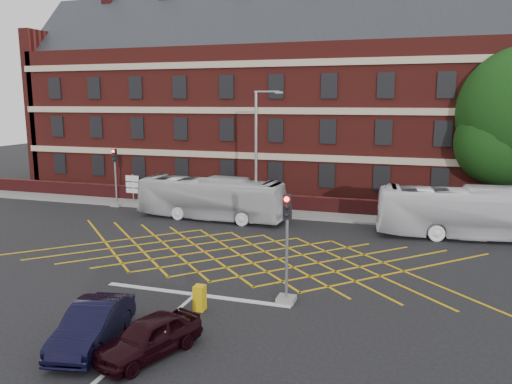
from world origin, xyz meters
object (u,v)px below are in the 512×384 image
(bus_right, at_px, (473,213))
(street_lamp, at_px, (257,178))
(bus_left, at_px, (211,198))
(car_navy, at_px, (93,325))
(traffic_light_far, at_px, (116,183))
(direction_signs, at_px, (132,185))
(traffic_light_near, at_px, (287,258))
(utility_cabinet, at_px, (200,298))
(car_maroon, at_px, (149,337))

(bus_right, height_order, street_lamp, street_lamp)
(bus_left, distance_m, car_navy, 17.51)
(traffic_light_far, relative_size, direction_signs, 1.94)
(traffic_light_near, relative_size, traffic_light_far, 1.00)
(traffic_light_far, xyz_separation_m, utility_cabinet, (13.56, -15.35, -1.28))
(traffic_light_far, bearing_deg, car_navy, -58.88)
(bus_right, distance_m, street_lamp, 13.00)
(car_maroon, relative_size, direction_signs, 1.63)
(traffic_light_far, bearing_deg, direction_signs, 71.06)
(bus_left, bearing_deg, street_lamp, -79.48)
(car_navy, distance_m, traffic_light_far, 22.03)
(traffic_light_far, bearing_deg, utility_cabinet, -48.54)
(bus_left, height_order, street_lamp, street_lamp)
(bus_right, distance_m, direction_signs, 23.98)
(bus_right, bearing_deg, street_lamp, 82.95)
(car_maroon, height_order, traffic_light_near, traffic_light_near)
(car_maroon, distance_m, utility_cabinet, 3.57)
(traffic_light_far, bearing_deg, bus_left, -11.04)
(traffic_light_far, distance_m, direction_signs, 1.59)
(direction_signs, relative_size, utility_cabinet, 2.28)
(direction_signs, bearing_deg, traffic_light_far, -108.94)
(utility_cabinet, bearing_deg, street_lamp, 98.84)
(street_lamp, distance_m, utility_cabinet, 14.47)
(bus_right, xyz_separation_m, traffic_light_far, (-24.30, 1.48, 0.28))
(bus_left, height_order, utility_cabinet, bus_left)
(car_maroon, height_order, street_lamp, street_lamp)
(bus_left, bearing_deg, direction_signs, 71.95)
(traffic_light_near, distance_m, utility_cabinet, 3.63)
(traffic_light_near, relative_size, street_lamp, 0.51)
(bus_left, relative_size, traffic_light_far, 2.35)
(bus_right, height_order, car_navy, bus_right)
(bus_left, distance_m, direction_signs, 8.38)
(bus_right, distance_m, traffic_light_near, 14.43)
(traffic_light_far, relative_size, utility_cabinet, 4.43)
(direction_signs, bearing_deg, car_navy, -61.83)
(bus_left, xyz_separation_m, direction_signs, (-7.79, 3.08, -0.02))
(bus_left, distance_m, bus_right, 16.01)
(bus_left, xyz_separation_m, traffic_light_near, (8.18, -11.98, 0.37))
(bus_right, bearing_deg, car_navy, 137.34)
(car_maroon, bearing_deg, direction_signs, 143.41)
(bus_right, bearing_deg, direction_signs, 76.97)
(traffic_light_far, height_order, street_lamp, street_lamp)
(bus_left, xyz_separation_m, street_lamp, (3.07, 0.38, 1.43))
(traffic_light_far, xyz_separation_m, street_lamp, (11.37, -1.24, 1.06))
(traffic_light_far, bearing_deg, car_maroon, -54.58)
(traffic_light_far, distance_m, utility_cabinet, 20.52)
(bus_right, distance_m, traffic_light_far, 24.34)
(bus_left, distance_m, car_maroon, 18.07)
(car_navy, height_order, traffic_light_far, traffic_light_far)
(bus_right, relative_size, car_maroon, 2.96)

